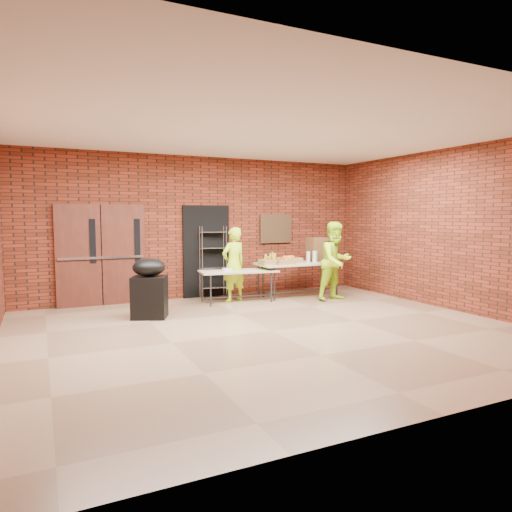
{
  "coord_description": "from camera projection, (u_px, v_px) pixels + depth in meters",
  "views": [
    {
      "loc": [
        -3.35,
        -6.44,
        1.85
      ],
      "look_at": [
        0.38,
        1.4,
        1.09
      ],
      "focal_mm": 32.0,
      "sensor_mm": 36.0,
      "label": 1
    }
  ],
  "objects": [
    {
      "name": "room",
      "position": [
        272.0,
        232.0,
        7.25
      ],
      "size": [
        8.08,
        7.08,
        3.28
      ],
      "color": "brown",
      "rests_on": "ground"
    },
    {
      "name": "double_doors",
      "position": [
        102.0,
        255.0,
        9.45
      ],
      "size": [
        1.78,
        0.12,
        2.1
      ],
      "color": "#4F2116",
      "rests_on": "room"
    },
    {
      "name": "dark_doorway",
      "position": [
        206.0,
        251.0,
        10.45
      ],
      "size": [
        1.1,
        0.06,
        2.1
      ],
      "primitive_type": "cube",
      "color": "black",
      "rests_on": "room"
    },
    {
      "name": "bronze_plaque",
      "position": [
        276.0,
        229.0,
        11.17
      ],
      "size": [
        0.85,
        0.04,
        0.7
      ],
      "primitive_type": "cube",
      "color": "#392817",
      "rests_on": "room"
    },
    {
      "name": "wire_rack",
      "position": [
        213.0,
        262.0,
        10.4
      ],
      "size": [
        0.62,
        0.3,
        1.63
      ],
      "primitive_type": null,
      "rotation": [
        0.0,
        0.0,
        -0.18
      ],
      "color": "#AAAAB1",
      "rests_on": "room"
    },
    {
      "name": "table_left",
      "position": [
        238.0,
        273.0,
        9.88
      ],
      "size": [
        1.74,
        0.9,
        0.68
      ],
      "rotation": [
        0.0,
        0.0,
        -0.13
      ],
      "color": "tan",
      "rests_on": "room"
    },
    {
      "name": "table_right",
      "position": [
        298.0,
        265.0,
        10.47
      ],
      "size": [
        1.94,
        0.84,
        0.79
      ],
      "rotation": [
        0.0,
        0.0,
        -0.02
      ],
      "color": "tan",
      "rests_on": "room"
    },
    {
      "name": "basket_bananas",
      "position": [
        270.0,
        262.0,
        10.07
      ],
      "size": [
        0.45,
        0.35,
        0.14
      ],
      "color": "#AD7545",
      "rests_on": "table_right"
    },
    {
      "name": "basket_oranges",
      "position": [
        289.0,
        260.0,
        10.36
      ],
      "size": [
        0.5,
        0.39,
        0.16
      ],
      "color": "#AD7545",
      "rests_on": "table_right"
    },
    {
      "name": "basket_apples",
      "position": [
        284.0,
        262.0,
        10.1
      ],
      "size": [
        0.43,
        0.34,
        0.13
      ],
      "color": "#AD7545",
      "rests_on": "table_right"
    },
    {
      "name": "muffin_tray",
      "position": [
        267.0,
        267.0,
        10.16
      ],
      "size": [
        0.39,
        0.39,
        0.1
      ],
      "color": "#164713",
      "rests_on": "table_left"
    },
    {
      "name": "napkin_box",
      "position": [
        227.0,
        270.0,
        9.75
      ],
      "size": [
        0.18,
        0.12,
        0.06
      ],
      "primitive_type": "cube",
      "color": "silver",
      "rests_on": "table_left"
    },
    {
      "name": "coffee_dispenser",
      "position": [
        317.0,
        249.0,
        10.81
      ],
      "size": [
        0.42,
        0.38,
        0.56
      ],
      "primitive_type": "cube",
      "color": "brown",
      "rests_on": "table_right"
    },
    {
      "name": "cup_stack_front",
      "position": [
        315.0,
        257.0,
        10.45
      ],
      "size": [
        0.09,
        0.09,
        0.27
      ],
      "primitive_type": "cylinder",
      "color": "silver",
      "rests_on": "table_right"
    },
    {
      "name": "cup_stack_mid",
      "position": [
        315.0,
        257.0,
        10.5
      ],
      "size": [
        0.09,
        0.09,
        0.26
      ],
      "primitive_type": "cylinder",
      "color": "silver",
      "rests_on": "table_right"
    },
    {
      "name": "cup_stack_back",
      "position": [
        308.0,
        257.0,
        10.54
      ],
      "size": [
        0.08,
        0.08,
        0.25
      ],
      "primitive_type": "cylinder",
      "color": "silver",
      "rests_on": "table_right"
    },
    {
      "name": "covered_grill",
      "position": [
        149.0,
        288.0,
        8.29
      ],
      "size": [
        0.75,
        0.7,
        1.09
      ],
      "rotation": [
        0.0,
        0.0,
        -0.41
      ],
      "color": "black",
      "rests_on": "room"
    },
    {
      "name": "volunteer_woman",
      "position": [
        234.0,
        265.0,
        9.89
      ],
      "size": [
        0.67,
        0.53,
        1.62
      ],
      "primitive_type": "imported",
      "rotation": [
        0.0,
        0.0,
        3.42
      ],
      "color": "#ACE119",
      "rests_on": "room"
    },
    {
      "name": "volunteer_man",
      "position": [
        336.0,
        261.0,
        10.06
      ],
      "size": [
        0.92,
        0.77,
        1.73
      ],
      "primitive_type": "imported",
      "rotation": [
        0.0,
        0.0,
        0.14
      ],
      "color": "#ACE119",
      "rests_on": "room"
    }
  ]
}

